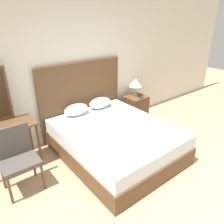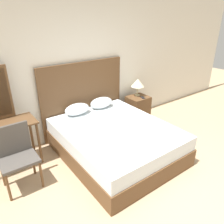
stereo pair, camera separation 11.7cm
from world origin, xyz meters
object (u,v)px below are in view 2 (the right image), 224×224
at_px(chair, 16,152).
at_px(nightstand, 138,109).
at_px(bed, 116,141).
at_px(phone_on_bed, 138,122).
at_px(vanity_desk, 6,132).
at_px(phone_on_nightstand, 143,98).
at_px(table_lamp, 138,83).

bearing_deg(chair, nightstand, 10.88).
distance_m(bed, phone_on_bed, 0.52).
xyz_separation_m(bed, chair, (-1.59, 0.25, 0.28)).
relative_size(phone_on_bed, vanity_desk, 0.17).
relative_size(bed, chair, 2.23).
xyz_separation_m(phone_on_bed, phone_on_nightstand, (0.88, 0.78, 0.04)).
height_order(nightstand, chair, chair).
xyz_separation_m(nightstand, table_lamp, (0.04, 0.08, 0.60)).
relative_size(bed, vanity_desk, 2.29).
bearing_deg(nightstand, chair, -169.12).
distance_m(bed, chair, 1.64).
bearing_deg(vanity_desk, phone_on_bed, -22.88).
distance_m(nightstand, chair, 2.92).
bearing_deg(chair, phone_on_nightstand, 8.73).
distance_m(bed, table_lamp, 1.69).
distance_m(table_lamp, phone_on_nightstand, 0.35).
relative_size(nightstand, table_lamp, 1.48).
bearing_deg(nightstand, phone_on_nightstand, -68.55).
bearing_deg(chair, table_lamp, 12.32).
bearing_deg(phone_on_bed, table_lamp, 48.00).
bearing_deg(phone_on_nightstand, vanity_desk, 178.59).
xyz_separation_m(nightstand, chair, (-2.86, -0.55, 0.26)).
height_order(bed, table_lamp, table_lamp).
bearing_deg(vanity_desk, table_lamp, 2.29).
bearing_deg(phone_on_nightstand, table_lamp, 91.00).
distance_m(table_lamp, vanity_desk, 2.91).
distance_m(vanity_desk, chair, 0.52).
bearing_deg(bed, phone_on_nightstand, 27.94).
height_order(phone_on_bed, phone_on_nightstand, phone_on_nightstand).
xyz_separation_m(table_lamp, chair, (-2.90, -0.63, -0.34)).
height_order(table_lamp, chair, table_lamp).
relative_size(table_lamp, chair, 0.42).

